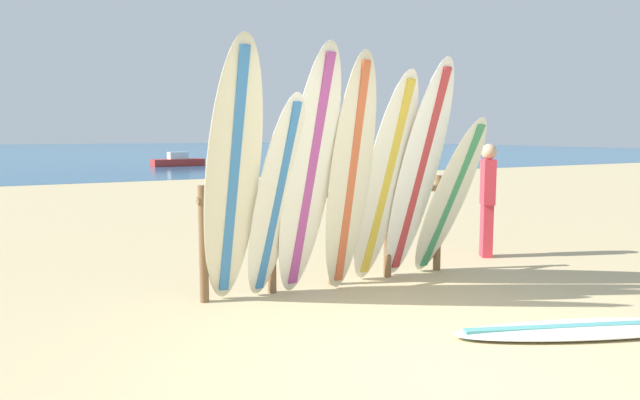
{
  "coord_description": "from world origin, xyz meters",
  "views": [
    {
      "loc": [
        -2.74,
        -3.16,
        1.67
      ],
      "look_at": [
        0.44,
        2.75,
        0.91
      ],
      "focal_mm": 33.29,
      "sensor_mm": 36.0,
      "label": 1
    }
  ],
  "objects_px": {
    "surfboard_leaning_left": "(276,199)",
    "surfboard_leaning_far_right": "(449,198)",
    "surfboard_rack": "(333,221)",
    "surfboard_lying_on_sand": "(590,329)",
    "beachgoer_standing": "(488,195)",
    "small_boat_offshore": "(178,161)",
    "surfboard_leaning_center": "(350,176)",
    "surfboard_leaning_right": "(418,173)",
    "surfboard_leaning_far_left": "(233,177)",
    "surfboard_leaning_center_left": "(309,174)",
    "surfboard_leaning_center_right": "(385,180)"
  },
  "relations": [
    {
      "from": "surfboard_leaning_far_right",
      "to": "surfboard_leaning_center",
      "type": "bearing_deg",
      "value": -177.12
    },
    {
      "from": "surfboard_rack",
      "to": "surfboard_leaning_far_left",
      "type": "distance_m",
      "value": 1.47
    },
    {
      "from": "surfboard_leaning_center_right",
      "to": "small_boat_offshore",
      "type": "bearing_deg",
      "value": 80.14
    },
    {
      "from": "surfboard_rack",
      "to": "surfboard_leaning_far_right",
      "type": "xyz_separation_m",
      "value": [
        1.32,
        -0.37,
        0.22
      ]
    },
    {
      "from": "surfboard_leaning_right",
      "to": "beachgoer_standing",
      "type": "height_order",
      "value": "surfboard_leaning_right"
    },
    {
      "from": "surfboard_leaning_center_left",
      "to": "surfboard_leaning_far_right",
      "type": "distance_m",
      "value": 1.86
    },
    {
      "from": "surfboard_leaning_far_right",
      "to": "small_boat_offshore",
      "type": "height_order",
      "value": "surfboard_leaning_far_right"
    },
    {
      "from": "surfboard_leaning_far_left",
      "to": "surfboard_leaning_center",
      "type": "bearing_deg",
      "value": -1.43
    },
    {
      "from": "surfboard_leaning_center",
      "to": "beachgoer_standing",
      "type": "relative_size",
      "value": 1.62
    },
    {
      "from": "surfboard_leaning_far_left",
      "to": "beachgoer_standing",
      "type": "distance_m",
      "value": 3.95
    },
    {
      "from": "surfboard_lying_on_sand",
      "to": "beachgoer_standing",
      "type": "relative_size",
      "value": 1.58
    },
    {
      "from": "surfboard_leaning_right",
      "to": "surfboard_leaning_center_left",
      "type": "bearing_deg",
      "value": -178.67
    },
    {
      "from": "surfboard_leaning_center",
      "to": "surfboard_leaning_center_right",
      "type": "relative_size",
      "value": 1.07
    },
    {
      "from": "surfboard_rack",
      "to": "surfboard_leaning_center",
      "type": "distance_m",
      "value": 0.69
    },
    {
      "from": "surfboard_leaning_center_left",
      "to": "beachgoer_standing",
      "type": "bearing_deg",
      "value": 13.01
    },
    {
      "from": "surfboard_rack",
      "to": "surfboard_leaning_center",
      "type": "relative_size",
      "value": 1.22
    },
    {
      "from": "surfboard_leaning_center_right",
      "to": "surfboard_leaning_far_right",
      "type": "height_order",
      "value": "surfboard_leaning_center_right"
    },
    {
      "from": "surfboard_leaning_far_left",
      "to": "surfboard_leaning_far_right",
      "type": "height_order",
      "value": "surfboard_leaning_far_left"
    },
    {
      "from": "surfboard_leaning_center",
      "to": "surfboard_leaning_right",
      "type": "relative_size",
      "value": 1.01
    },
    {
      "from": "surfboard_rack",
      "to": "surfboard_leaning_center_left",
      "type": "height_order",
      "value": "surfboard_leaning_center_left"
    },
    {
      "from": "surfboard_rack",
      "to": "surfboard_leaning_far_right",
      "type": "height_order",
      "value": "surfboard_leaning_far_right"
    },
    {
      "from": "surfboard_leaning_center",
      "to": "small_boat_offshore",
      "type": "xyz_separation_m",
      "value": [
        4.84,
        25.06,
        -0.99
      ]
    },
    {
      "from": "surfboard_leaning_left",
      "to": "surfboard_lying_on_sand",
      "type": "height_order",
      "value": "surfboard_leaning_left"
    },
    {
      "from": "surfboard_leaning_center_left",
      "to": "surfboard_rack",
      "type": "bearing_deg",
      "value": 38.95
    },
    {
      "from": "surfboard_leaning_center_right",
      "to": "beachgoer_standing",
      "type": "bearing_deg",
      "value": 16.49
    },
    {
      "from": "surfboard_leaning_center_left",
      "to": "surfboard_leaning_center",
      "type": "distance_m",
      "value": 0.46
    },
    {
      "from": "surfboard_leaning_far_right",
      "to": "beachgoer_standing",
      "type": "bearing_deg",
      "value": 28.39
    },
    {
      "from": "surfboard_rack",
      "to": "small_boat_offshore",
      "type": "xyz_separation_m",
      "value": [
        4.8,
        24.62,
        -0.45
      ]
    },
    {
      "from": "surfboard_leaning_center",
      "to": "small_boat_offshore",
      "type": "distance_m",
      "value": 25.54
    },
    {
      "from": "surfboard_lying_on_sand",
      "to": "beachgoer_standing",
      "type": "height_order",
      "value": "beachgoer_standing"
    },
    {
      "from": "surfboard_leaning_center_right",
      "to": "beachgoer_standing",
      "type": "height_order",
      "value": "surfboard_leaning_center_right"
    },
    {
      "from": "surfboard_leaning_center_right",
      "to": "surfboard_lying_on_sand",
      "type": "distance_m",
      "value": 2.48
    },
    {
      "from": "surfboard_leaning_left",
      "to": "beachgoer_standing",
      "type": "xyz_separation_m",
      "value": [
        3.41,
        0.66,
        -0.19
      ]
    },
    {
      "from": "surfboard_leaning_far_left",
      "to": "surfboard_leaning_right",
      "type": "distance_m",
      "value": 2.17
    },
    {
      "from": "surfboard_leaning_far_right",
      "to": "surfboard_leaning_far_left",
      "type": "bearing_deg",
      "value": -179.18
    },
    {
      "from": "surfboard_leaning_center_right",
      "to": "surfboard_leaning_center",
      "type": "bearing_deg",
      "value": -167.02
    },
    {
      "from": "surfboard_leaning_left",
      "to": "surfboard_leaning_center_left",
      "type": "xyz_separation_m",
      "value": [
        0.34,
        -0.05,
        0.24
      ]
    },
    {
      "from": "surfboard_leaning_center",
      "to": "surfboard_leaning_right",
      "type": "bearing_deg",
      "value": 3.87
    },
    {
      "from": "surfboard_leaning_center_left",
      "to": "surfboard_leaning_right",
      "type": "distance_m",
      "value": 1.37
    },
    {
      "from": "surfboard_leaning_far_right",
      "to": "surfboard_leaning_left",
      "type": "bearing_deg",
      "value": 179.67
    },
    {
      "from": "surfboard_leaning_left",
      "to": "surfboard_leaning_far_right",
      "type": "relative_size",
      "value": 1.11
    },
    {
      "from": "surfboard_leaning_far_left",
      "to": "surfboard_leaning_center_left",
      "type": "distance_m",
      "value": 0.8
    },
    {
      "from": "beachgoer_standing",
      "to": "surfboard_leaning_left",
      "type": "bearing_deg",
      "value": -169.08
    },
    {
      "from": "surfboard_leaning_right",
      "to": "surfboard_leaning_far_right",
      "type": "bearing_deg",
      "value": 0.89
    },
    {
      "from": "surfboard_leaning_far_right",
      "to": "surfboard_lying_on_sand",
      "type": "xyz_separation_m",
      "value": [
        -0.22,
        -2.07,
        -0.9
      ]
    },
    {
      "from": "surfboard_leaning_far_right",
      "to": "surfboard_lying_on_sand",
      "type": "distance_m",
      "value": 2.26
    },
    {
      "from": "surfboard_leaning_center",
      "to": "surfboard_leaning_right",
      "type": "distance_m",
      "value": 0.92
    },
    {
      "from": "surfboard_leaning_center_left",
      "to": "beachgoer_standing",
      "type": "xyz_separation_m",
      "value": [
        3.07,
        0.71,
        -0.42
      ]
    },
    {
      "from": "surfboard_leaning_far_left",
      "to": "surfboard_leaning_right",
      "type": "height_order",
      "value": "surfboard_leaning_far_left"
    },
    {
      "from": "surfboard_lying_on_sand",
      "to": "small_boat_offshore",
      "type": "distance_m",
      "value": 27.31
    }
  ]
}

